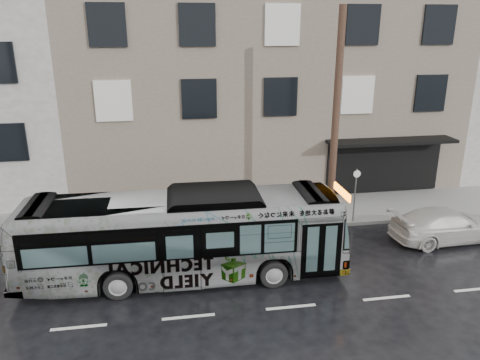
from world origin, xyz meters
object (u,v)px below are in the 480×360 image
Objects in this scene: sign_post at (355,195)px; bus at (183,236)px; utility_pole_front at (336,121)px; white_sedan at (446,225)px.

sign_post is 0.22× the size of bus.
utility_pole_front is at bearing -61.72° from bus.
bus is at bearing 92.58° from white_sedan.
utility_pole_front reaches higher than sign_post.
white_sedan is at bearing -34.64° from sign_post.
utility_pole_front is 3.75× the size of sign_post.
utility_pole_front reaches higher than bus.
sign_post is at bearing 51.60° from white_sedan.
bus is (-6.48, -3.32, -3.10)m from utility_pole_front.
bus is at bearing -152.85° from utility_pole_front.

